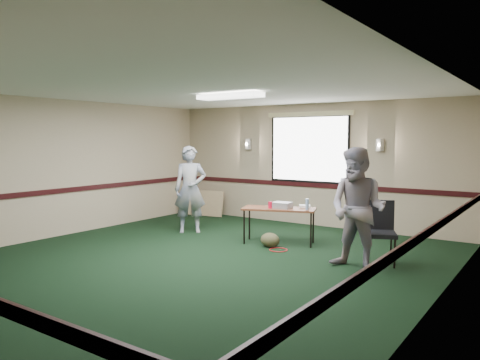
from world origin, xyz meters
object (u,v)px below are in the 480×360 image
Objects in this scene: conference_chair at (379,227)px; person_right at (358,209)px; folding_table at (279,211)px; person_left at (190,189)px; projector at (282,205)px.

person_right is (-0.14, -0.57, 0.34)m from conference_chair.
person_right is at bearing -128.27° from conference_chair.
folding_table is at bearing 161.51° from person_right.
person_left reaches higher than conference_chair.
person_left is (-3.98, 0.15, 0.33)m from conference_chair.
person_left is 3.91m from person_right.
projector reaches higher than folding_table.
person_left is 0.99× the size of person_right.
person_left is (-2.03, -0.13, 0.28)m from folding_table.
projector is at bearing -38.09° from person_left.
person_left is at bearing 178.44° from projector.
person_left is at bearing 153.32° from conference_chair.
person_right is (3.84, -0.72, 0.01)m from person_left.
folding_table is 1.47× the size of conference_chair.
projector is 1.92m from conference_chair.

